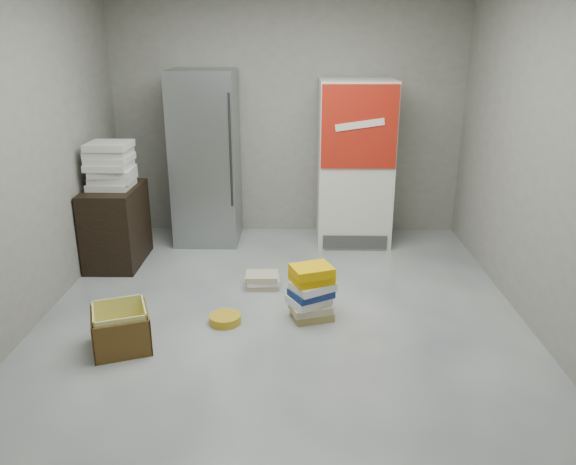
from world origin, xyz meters
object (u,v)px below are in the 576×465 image
at_px(coke_cooler, 355,163).
at_px(steel_fridge, 206,158).
at_px(wood_shelf, 116,225).
at_px(cardboard_box, 121,331).
at_px(phonebook_stack_main, 311,292).

bearing_deg(coke_cooler, steel_fridge, 179.82).
xyz_separation_m(wood_shelf, cardboard_box, (0.54, -1.70, -0.26)).
bearing_deg(coke_cooler, phonebook_stack_main, -104.82).
bearing_deg(cardboard_box, coke_cooler, 31.05).
bearing_deg(phonebook_stack_main, steel_fridge, 96.61).
height_order(steel_fridge, coke_cooler, steel_fridge).
bearing_deg(steel_fridge, wood_shelf, -138.69).
relative_size(coke_cooler, wood_shelf, 2.25).
bearing_deg(wood_shelf, cardboard_box, -72.45).
bearing_deg(wood_shelf, coke_cooler, 16.28).
bearing_deg(cardboard_box, steel_fridge, 62.86).
height_order(wood_shelf, phonebook_stack_main, wood_shelf).
bearing_deg(wood_shelf, phonebook_stack_main, -31.43).
bearing_deg(wood_shelf, steel_fridge, 41.31).
distance_m(steel_fridge, phonebook_stack_main, 2.36).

